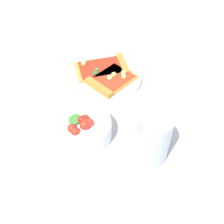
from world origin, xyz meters
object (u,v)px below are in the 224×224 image
object	(u,v)px
pizza_slice_far	(104,67)
salad_bowl	(85,128)
soda_glass	(153,140)
pizza_slice_near	(110,80)
plate	(103,77)

from	to	relation	value
pizza_slice_far	salad_bowl	xyz separation A→B (m)	(0.13, 0.22, 0.01)
pizza_slice_far	soda_glass	distance (m)	0.33
pizza_slice_far	pizza_slice_near	bearing A→B (deg)	85.98
pizza_slice_near	salad_bowl	world-z (taller)	salad_bowl
plate	pizza_slice_far	bearing A→B (deg)	-116.08
plate	pizza_slice_far	distance (m)	0.03
salad_bowl	soda_glass	world-z (taller)	soda_glass
pizza_slice_near	salad_bowl	distance (m)	0.20
pizza_slice_near	pizza_slice_far	bearing A→B (deg)	-94.02
soda_glass	pizza_slice_near	bearing A→B (deg)	-89.02
plate	salad_bowl	xyz separation A→B (m)	(0.12, 0.19, 0.03)
plate	soda_glass	distance (m)	0.31
pizza_slice_near	pizza_slice_far	xyz separation A→B (m)	(-0.00, -0.06, -0.00)
soda_glass	salad_bowl	bearing A→B (deg)	-40.39
pizza_slice_near	soda_glass	world-z (taller)	soda_glass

